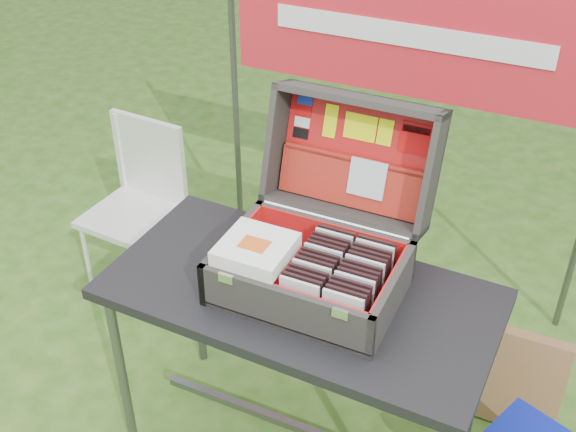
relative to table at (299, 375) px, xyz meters
The scene contains 91 objects.
ground 0.41m from the table, 114.27° to the left, with size 80.00×80.00×0.00m, color #2A5A15.
table is the anchor object (origin of this frame).
table_top 0.39m from the table, ahead, with size 1.30×0.65×0.04m, color black.
table_leg_fl 0.65m from the table, 155.81° to the right, with size 0.04×0.04×0.77m, color #59595B.
table_leg_bl 0.65m from the table, 155.81° to the left, with size 0.04×0.04×0.77m, color #59595B.
table_leg_br 0.65m from the table, 24.19° to the left, with size 0.04×0.04×0.77m, color #59595B.
table_brace 0.29m from the table, 90.00° to the left, with size 1.15×0.03×0.03m, color #59595B.
suitcase 0.68m from the table, 63.32° to the left, with size 0.59×0.58×0.53m, color #46433F, non-canonical shape.
suitcase_base_bottom 0.42m from the table, ahead, with size 0.59×0.42×0.02m, color #46433F.
suitcase_base_wall_front 0.52m from the table, 80.81° to the right, with size 0.59×0.02×0.16m, color #46433F.
suitcase_base_wall_back 0.53m from the table, 81.07° to the left, with size 0.59×0.02×0.16m, color #46433F.
suitcase_base_wall_left 0.55m from the table, behind, with size 0.02×0.42×0.16m, color #46433F.
suitcase_base_wall_right 0.58m from the table, ahead, with size 0.02×0.42×0.16m, color #46433F.
suitcase_liner_floor 0.43m from the table, ahead, with size 0.54×0.37×0.01m, color red.
suitcase_latch_left 0.61m from the table, 127.23° to the right, with size 0.05×0.01×0.03m, color silver.
suitcase_latch_right 0.63m from the table, 43.19° to the right, with size 0.05×0.01×0.03m, color silver.
suitcase_hinge 0.60m from the table, 81.55° to the left, with size 0.02×0.02×0.53m, color silver.
suitcase_lid_back 0.83m from the table, 85.63° to the left, with size 0.59×0.42×0.02m, color #46433F.
suitcase_lid_rim_far 1.02m from the table, 85.57° to the left, with size 0.59×0.02×0.16m, color #46433F.
suitcase_lid_rim_near 0.62m from the table, 83.81° to the left, with size 0.59×0.02×0.16m, color #46433F.
suitcase_lid_rim_left 0.86m from the table, 125.62° to the left, with size 0.02×0.42×0.16m, color #46433F.
suitcase_lid_rim_right 0.88m from the table, 48.10° to the left, with size 0.02×0.42×0.16m, color #46433F.
suitcase_lid_liner 0.83m from the table, 85.48° to the left, with size 0.54×0.37×0.01m, color red.
suitcase_liner_wall_front 0.53m from the table, 80.09° to the right, with size 0.54×0.01×0.13m, color red.
suitcase_liner_wall_back 0.53m from the table, 80.39° to the left, with size 0.54×0.01×0.13m, color red.
suitcase_liner_wall_left 0.55m from the table, behind, with size 0.01×0.37×0.13m, color red.
suitcase_liner_wall_right 0.58m from the table, ahead, with size 0.01×0.37×0.13m, color red.
suitcase_lid_pocket 0.73m from the table, 84.88° to the left, with size 0.52×0.17×0.03m, color #A42318.
suitcase_pocket_edge 0.81m from the table, 85.14° to the left, with size 0.51×0.02×0.02m, color #A42318.
suitcase_pocket_cd 0.76m from the table, 74.68° to the left, with size 0.13×0.13×0.01m, color silver.
lid_sticker_cc_a 0.99m from the table, 112.68° to the left, with size 0.06×0.04×0.00m, color #1933B2.
lid_sticker_cc_b 0.96m from the table, 113.24° to the left, with size 0.06×0.04×0.00m, color red.
lid_sticker_cc_c 0.92m from the table, 113.83° to the left, with size 0.06×0.04×0.00m, color white.
lid_sticker_cc_d 0.88m from the table, 114.44° to the left, with size 0.06×0.04×0.00m, color black.
lid_card_neon_tall 0.93m from the table, 100.52° to the left, with size 0.05×0.12×0.00m, color #E5F80A.
lid_card_neon_main 0.92m from the table, 85.72° to the left, with size 0.12×0.09×0.00m, color #E5F80A.
lid_card_neon_small 0.93m from the table, 74.06° to the left, with size 0.05×0.09×0.00m, color #E5F80A.
lid_sticker_band 0.95m from the table, 61.91° to the left, with size 0.10×0.10×0.00m, color red.
lid_sticker_band_bar 0.98m from the table, 62.40° to the left, with size 0.09×0.02×0.00m, color black.
cd_left_0 0.54m from the table, 66.72° to the right, with size 0.13×0.01×0.15m, color silver.
cd_left_1 0.53m from the table, 63.28° to the right, with size 0.13×0.01×0.15m, color black.
cd_left_2 0.53m from the table, 58.77° to the right, with size 0.13×0.01×0.15m, color black.
cd_left_3 0.52m from the table, 52.67° to the right, with size 0.13×0.01×0.15m, color black.
cd_left_4 0.52m from the table, 44.23° to the right, with size 0.13×0.01×0.15m, color silver.
cd_left_5 0.52m from the table, 32.45° to the right, with size 0.13×0.01×0.15m, color black.
cd_left_6 0.52m from the table, 16.60° to the right, with size 0.13×0.01×0.15m, color black.
cd_left_7 0.52m from the table, ahead, with size 0.13×0.01×0.15m, color black.
cd_left_8 0.52m from the table, 20.68° to the left, with size 0.13×0.01×0.15m, color silver.
cd_left_9 0.52m from the table, 35.57° to the left, with size 0.13×0.01×0.15m, color black.
cd_left_10 0.52m from the table, 46.48° to the left, with size 0.13×0.01×0.15m, color black.
cd_left_11 0.52m from the table, 54.28° to the left, with size 0.13×0.01×0.15m, color black.
cd_left_12 0.53m from the table, 59.95° to the left, with size 0.13×0.01×0.15m, color silver.
cd_left_13 0.53m from the table, 64.17° to the left, with size 0.13×0.01×0.15m, color black.
cd_right_0 0.57m from the table, 37.11° to the right, with size 0.13×0.01×0.15m, color silver.
cd_right_1 0.57m from the table, 32.89° to the right, with size 0.13×0.01×0.15m, color black.
cd_right_2 0.56m from the table, 28.22° to the right, with size 0.13×0.01×0.15m, color black.
cd_right_3 0.56m from the table, 23.11° to the right, with size 0.13×0.01×0.15m, color black.
cd_right_4 0.56m from the table, 17.58° to the right, with size 0.13×0.01×0.15m, color silver.
cd_right_5 0.55m from the table, 11.69° to the right, with size 0.13×0.01×0.15m, color black.
cd_right_6 0.55m from the table, ahead, with size 0.13×0.01×0.15m, color black.
cd_right_7 0.55m from the table, ahead, with size 0.13×0.01×0.15m, color black.
cd_right_8 0.55m from the table, ahead, with size 0.13×0.01×0.15m, color silver.
cd_right_9 0.55m from the table, 13.10° to the left, with size 0.13×0.01×0.15m, color black.
cd_right_10 0.56m from the table, 18.92° to the left, with size 0.13×0.01×0.15m, color black.
cd_right_11 0.56m from the table, 24.35° to the left, with size 0.13×0.01×0.15m, color black.
cd_right_12 0.56m from the table, 29.36° to the left, with size 0.13×0.01×0.15m, color silver.
cd_right_13 0.57m from the table, 33.92° to the left, with size 0.13×0.01×0.15m, color black.
songbook_0 0.58m from the table, 147.83° to the right, with size 0.22×0.22×0.01m, color white.
songbook_1 0.59m from the table, 147.83° to the right, with size 0.22×0.22×0.01m, color white.
songbook_2 0.59m from the table, 147.83° to the right, with size 0.22×0.22×0.01m, color white.
songbook_3 0.60m from the table, 147.83° to the right, with size 0.22×0.22×0.01m, color white.
songbook_4 0.60m from the table, 147.83° to the right, with size 0.22×0.22×0.01m, color white.
songbook_5 0.61m from the table, 147.83° to the right, with size 0.22×0.22×0.01m, color white.
songbook_6 0.61m from the table, 147.83° to the right, with size 0.22×0.22×0.01m, color white.
songbook_7 0.62m from the table, 147.83° to the right, with size 0.22×0.22×0.01m, color white.
songbook_8 0.62m from the table, 147.83° to the right, with size 0.22×0.22×0.01m, color white.
songbook_9 0.63m from the table, 147.83° to the right, with size 0.22×0.22×0.01m, color white.
songbook_graphic 0.63m from the table, 144.55° to the right, with size 0.09×0.07×0.00m, color #D85919.
chair 1.25m from the table, 153.79° to the left, with size 0.40×0.44×0.87m, color silver, non-canonical shape.
chair_seat 1.25m from the table, 153.79° to the left, with size 0.40×0.40×0.03m, color silver.
chair_backrest 1.36m from the table, 146.54° to the left, with size 0.40×0.03×0.42m, color silver.
chair_leg_fl 1.35m from the table, 163.47° to the left, with size 0.02×0.02×0.45m, color silver.
chair_leg_fr 1.04m from the table, 158.09° to the left, with size 0.02×0.02×0.45m, color silver.
chair_leg_bl 1.48m from the table, 150.80° to the left, with size 0.02×0.02×0.45m, color silver.
chair_leg_br 1.20m from the table, 142.87° to the left, with size 0.02×0.02×0.45m, color silver.
chair_upright_left 1.50m from the table, 150.13° to the left, with size 0.02×0.02×0.42m, color silver.
chair_upright_right 1.23m from the table, 142.11° to the left, with size 0.02×0.02×0.42m, color silver.
cardboard_box 0.89m from the table, 36.40° to the left, with size 0.40×0.06×0.42m, color olive.
banner_post_left 1.53m from the table, 127.00° to the left, with size 0.03×0.03×1.70m, color #59595B.
banner 1.46m from the table, 91.56° to the left, with size 1.60×0.01×0.55m, color red.
banner_text 1.45m from the table, 91.58° to the left, with size 1.20×0.00×0.10m, color white.
Camera 1 is at (0.78, -1.75, 2.37)m, focal length 45.00 mm.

